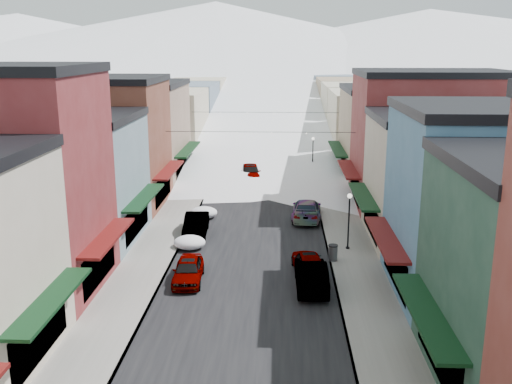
# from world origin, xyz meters

# --- Properties ---
(road) EXTENTS (10.00, 160.00, 0.01)m
(road) POSITION_xyz_m (0.00, 60.00, 0.01)
(road) COLOR black
(road) RESTS_ON ground
(sidewalk_left) EXTENTS (3.20, 160.00, 0.15)m
(sidewalk_left) POSITION_xyz_m (-6.60, 60.00, 0.07)
(sidewalk_left) COLOR gray
(sidewalk_left) RESTS_ON ground
(sidewalk_right) EXTENTS (3.20, 160.00, 0.15)m
(sidewalk_right) POSITION_xyz_m (6.60, 60.00, 0.07)
(sidewalk_right) COLOR gray
(sidewalk_right) RESTS_ON ground
(curb_left) EXTENTS (0.10, 160.00, 0.15)m
(curb_left) POSITION_xyz_m (-5.05, 60.00, 0.07)
(curb_left) COLOR slate
(curb_left) RESTS_ON ground
(curb_right) EXTENTS (0.10, 160.00, 0.15)m
(curb_right) POSITION_xyz_m (5.05, 60.00, 0.07)
(curb_right) COLOR slate
(curb_right) RESTS_ON ground
(bldg_l_grayblue) EXTENTS (11.30, 9.20, 9.00)m
(bldg_l_grayblue) POSITION_xyz_m (-13.19, 29.00, 4.51)
(bldg_l_grayblue) COLOR gray
(bldg_l_grayblue) RESTS_ON ground
(bldg_l_brick_far) EXTENTS (13.30, 9.20, 11.00)m
(bldg_l_brick_far) POSITION_xyz_m (-14.19, 38.00, 5.51)
(bldg_l_brick_far) COLOR brown
(bldg_l_brick_far) RESTS_ON ground
(bldg_l_tan) EXTENTS (11.30, 11.20, 10.00)m
(bldg_l_tan) POSITION_xyz_m (-13.19, 48.00, 5.01)
(bldg_l_tan) COLOR #90725E
(bldg_l_tan) RESTS_ON ground
(bldg_r_blue) EXTENTS (11.30, 9.20, 10.50)m
(bldg_r_blue) POSITION_xyz_m (13.19, 21.00, 5.26)
(bldg_r_blue) COLOR teal
(bldg_r_blue) RESTS_ON ground
(bldg_r_cream) EXTENTS (12.30, 9.20, 9.00)m
(bldg_r_cream) POSITION_xyz_m (13.69, 30.00, 4.51)
(bldg_r_cream) COLOR #B2A68F
(bldg_r_cream) RESTS_ON ground
(bldg_r_brick_far) EXTENTS (13.30, 9.20, 11.50)m
(bldg_r_brick_far) POSITION_xyz_m (14.19, 39.00, 5.76)
(bldg_r_brick_far) COLOR maroon
(bldg_r_brick_far) RESTS_ON ground
(bldg_r_tan) EXTENTS (11.30, 11.20, 9.50)m
(bldg_r_tan) POSITION_xyz_m (13.19, 49.00, 4.76)
(bldg_r_tan) COLOR #8F795E
(bldg_r_tan) RESTS_ON ground
(distant_blocks) EXTENTS (34.00, 55.00, 8.00)m
(distant_blocks) POSITION_xyz_m (0.00, 83.00, 4.00)
(distant_blocks) COLOR gray
(distant_blocks) RESTS_ON ground
(mountain_ridge) EXTENTS (670.00, 340.00, 34.00)m
(mountain_ridge) POSITION_xyz_m (-19.47, 277.18, 14.36)
(mountain_ridge) COLOR silver
(mountain_ridge) RESTS_ON ground
(overhead_cables) EXTENTS (16.40, 15.04, 0.04)m
(overhead_cables) POSITION_xyz_m (0.00, 47.50, 6.20)
(overhead_cables) COLOR black
(overhead_cables) RESTS_ON ground
(car_silver_sedan) EXTENTS (1.87, 4.21, 1.41)m
(car_silver_sedan) POSITION_xyz_m (-3.50, 22.06, 0.70)
(car_silver_sedan) COLOR #979A9E
(car_silver_sedan) RESTS_ON ground
(car_dark_hatch) EXTENTS (1.86, 4.70, 1.52)m
(car_dark_hatch) POSITION_xyz_m (-4.30, 30.56, 0.76)
(car_dark_hatch) COLOR black
(car_dark_hatch) RESTS_ON ground
(car_silver_wagon) EXTENTS (2.21, 4.79, 1.36)m
(car_silver_wagon) POSITION_xyz_m (-3.50, 50.71, 0.68)
(car_silver_wagon) COLOR #A3A7AC
(car_silver_wagon) RESTS_ON ground
(car_green_sedan) EXTENTS (1.82, 4.95, 1.62)m
(car_green_sedan) POSITION_xyz_m (3.62, 21.42, 0.81)
(car_green_sedan) COLOR black
(car_green_sedan) RESTS_ON ground
(car_gray_suv) EXTENTS (2.17, 4.40, 1.44)m
(car_gray_suv) POSITION_xyz_m (3.57, 23.55, 0.72)
(car_gray_suv) COLOR gray
(car_gray_suv) RESTS_ON ground
(car_black_sedan) EXTENTS (2.62, 5.66, 1.60)m
(car_black_sedan) POSITION_xyz_m (3.91, 34.79, 0.80)
(car_black_sedan) COLOR black
(car_black_sedan) RESTS_ON ground
(car_lane_silver) EXTENTS (2.52, 5.18, 1.70)m
(car_lane_silver) POSITION_xyz_m (-1.26, 48.14, 0.85)
(car_lane_silver) COLOR #999AA1
(car_lane_silver) RESTS_ON ground
(car_lane_white) EXTENTS (3.04, 5.83, 1.57)m
(car_lane_white) POSITION_xyz_m (0.60, 60.39, 0.78)
(car_lane_white) COLOR silver
(car_lane_white) RESTS_ON ground
(trash_can) EXTENTS (0.61, 0.61, 1.04)m
(trash_can) POSITION_xyz_m (5.20, 25.43, 0.68)
(trash_can) COLOR #505154
(trash_can) RESTS_ON sidewalk_right
(streetlamp_near) EXTENTS (0.32, 0.32, 3.82)m
(streetlamp_near) POSITION_xyz_m (6.40, 27.71, 2.56)
(streetlamp_near) COLOR black
(streetlamp_near) RESTS_ON sidewalk_right
(streetlamp_far) EXTENTS (0.33, 0.33, 3.96)m
(streetlamp_far) POSITION_xyz_m (5.20, 50.79, 2.65)
(streetlamp_far) COLOR black
(streetlamp_far) RESTS_ON sidewalk_right
(snow_pile_mid) EXTENTS (2.16, 2.53, 0.92)m
(snow_pile_mid) POSITION_xyz_m (-4.28, 27.67, 0.44)
(snow_pile_mid) COLOR white
(snow_pile_mid) RESTS_ON ground
(snow_pile_far) EXTENTS (2.20, 2.55, 0.93)m
(snow_pile_far) POSITION_xyz_m (-4.28, 34.80, 0.44)
(snow_pile_far) COLOR white
(snow_pile_far) RESTS_ON ground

